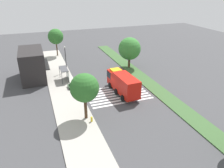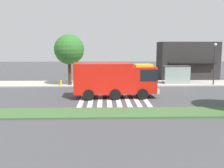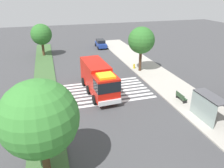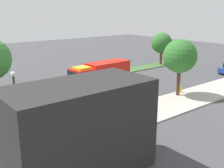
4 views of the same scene
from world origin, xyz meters
name	(u,v)px [view 3 (image 3 of 4)]	position (x,y,z in m)	size (l,w,h in m)	color
ground_plane	(110,97)	(0.00, 0.00, 0.00)	(120.00, 120.00, 0.00)	#424244
sidewalk	(174,88)	(0.00, 8.49, 0.07)	(60.00, 5.15, 0.14)	#ADA89E
median_strip	(46,106)	(0.00, -7.41, 0.07)	(60.00, 3.00, 0.14)	#3D6033
crosswalk	(106,91)	(-1.83, 0.00, 0.01)	(6.75, 10.64, 0.01)	silver
fire_truck	(99,78)	(-1.46, -1.04, 2.01)	(8.70, 3.19, 3.58)	red
parked_car_west	(101,44)	(-23.89, 4.72, 0.89)	(4.68, 2.20, 1.74)	navy
bus_stop_shelter	(207,103)	(7.26, 7.39, 1.89)	(3.50, 1.40, 2.46)	#4C4C51
bench_near_shelter	(181,97)	(3.26, 7.39, 0.59)	(1.60, 0.50, 0.90)	#2D472D
sidewalk_tree_far_west	(141,40)	(-7.36, 6.91, 4.85)	(3.96, 3.96, 6.71)	#47301E
median_tree_far_west	(41,34)	(-20.56, -7.41, 4.11)	(3.85, 3.85, 5.92)	#513823
median_tree_west	(39,119)	(9.86, -7.41, 4.44)	(4.99, 4.99, 6.81)	#47301E
fire_hydrant	(134,66)	(-8.51, 6.41, 0.49)	(0.28, 0.28, 0.70)	gold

